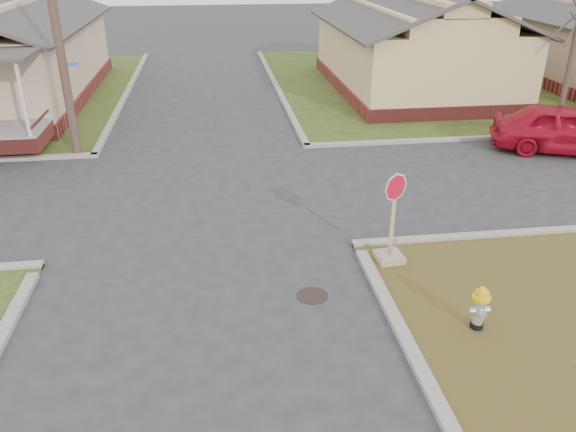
{
  "coord_description": "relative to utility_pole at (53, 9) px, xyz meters",
  "views": [
    {
      "loc": [
        0.43,
        -9.87,
        6.45
      ],
      "look_at": [
        1.91,
        1.0,
        1.1
      ],
      "focal_mm": 35.0,
      "sensor_mm": 36.0,
      "label": 1
    }
  ],
  "objects": [
    {
      "name": "ground",
      "position": [
        4.2,
        -8.9,
        -4.66
      ],
      "size": [
        120.0,
        120.0,
        0.0
      ],
      "primitive_type": "plane",
      "color": "#2C2C2F",
      "rests_on": "ground"
    },
    {
      "name": "curbs",
      "position": [
        4.2,
        -3.9,
        -4.66
      ],
      "size": [
        80.0,
        40.0,
        0.12
      ],
      "primitive_type": null,
      "color": "gray",
      "rests_on": "ground"
    },
    {
      "name": "manhole",
      "position": [
        6.4,
        -9.4,
        -4.66
      ],
      "size": [
        0.64,
        0.64,
        0.01
      ],
      "primitive_type": "cylinder",
      "color": "black",
      "rests_on": "ground"
    },
    {
      "name": "side_house_yellow",
      "position": [
        14.2,
        7.6,
        -2.47
      ],
      "size": [
        7.6,
        11.6,
        4.7
      ],
      "color": "maroon",
      "rests_on": "ground"
    },
    {
      "name": "utility_pole",
      "position": [
        0.0,
        0.0,
        0.0
      ],
      "size": [
        1.8,
        0.28,
        9.0
      ],
      "color": "#442F27",
      "rests_on": "ground"
    },
    {
      "name": "tree_mid_right",
      "position": [
        18.2,
        1.3,
        -2.51
      ],
      "size": [
        0.22,
        0.22,
        4.2
      ],
      "primitive_type": "cylinder",
      "color": "#442F27",
      "rests_on": "verge_far_right"
    },
    {
      "name": "fire_hydrant",
      "position": [
        9.22,
        -10.89,
        -4.13
      ],
      "size": [
        0.33,
        0.33,
        0.88
      ],
      "rotation": [
        0.0,
        0.0,
        -0.03
      ],
      "color": "black",
      "rests_on": "ground"
    },
    {
      "name": "stop_sign",
      "position": [
        8.34,
        -8.3,
        -4.16
      ],
      "size": [
        0.6,
        0.58,
        2.1
      ],
      "rotation": [
        0.0,
        0.0,
        0.09
      ],
      "color": "#A6815A",
      "rests_on": "ground"
    },
    {
      "name": "red_sedan",
      "position": [
        16.39,
        -1.92,
        -3.86
      ],
      "size": [
        5.1,
        3.49,
        1.61
      ],
      "primitive_type": "imported",
      "rotation": [
        0.0,
        0.0,
        1.2
      ],
      "color": "#A90C20",
      "rests_on": "ground"
    }
  ]
}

